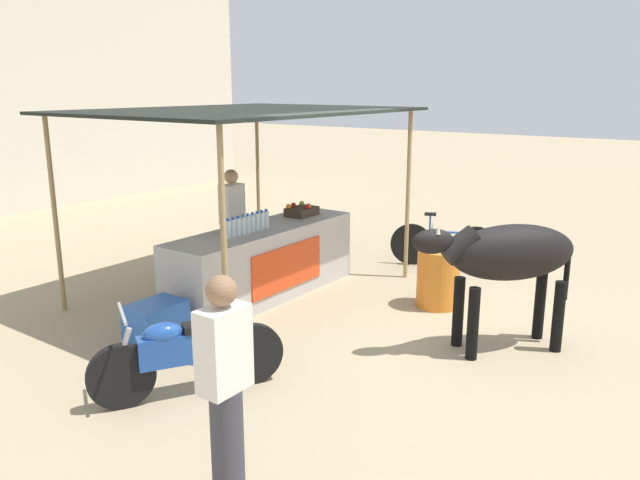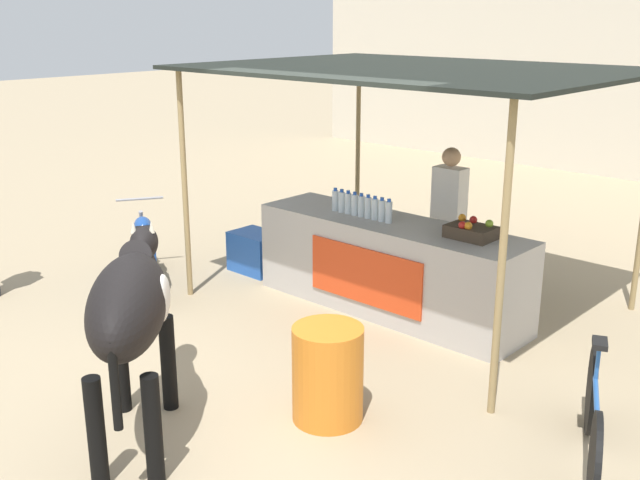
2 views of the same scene
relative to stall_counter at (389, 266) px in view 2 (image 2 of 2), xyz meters
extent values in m
plane|color=tan|center=(0.00, -2.20, -0.48)|extent=(60.00, 60.00, 0.00)
cube|color=#B2ADA8|center=(0.00, 0.00, 0.00)|extent=(3.00, 0.80, 0.96)
cube|color=red|center=(0.00, -0.41, 0.00)|extent=(1.40, 0.02, 0.58)
cube|color=black|center=(0.00, 0.30, 1.99)|extent=(4.20, 3.20, 0.04)
cylinder|color=#997F51|center=(-1.89, -1.14, 0.75)|extent=(0.06, 0.06, 2.47)
cylinder|color=#997F51|center=(1.89, -1.14, 0.75)|extent=(0.06, 0.06, 2.47)
cylinder|color=#997F51|center=(-1.89, 1.74, 0.75)|extent=(0.06, 0.06, 2.47)
cylinder|color=silver|center=(-0.71, -0.05, 0.59)|extent=(0.07, 0.07, 0.22)
cylinder|color=blue|center=(-0.71, -0.05, 0.71)|extent=(0.04, 0.04, 0.03)
cylinder|color=silver|center=(-0.62, -0.05, 0.59)|extent=(0.07, 0.07, 0.22)
cylinder|color=blue|center=(-0.62, -0.05, 0.71)|extent=(0.04, 0.04, 0.03)
cylinder|color=silver|center=(-0.53, -0.05, 0.59)|extent=(0.07, 0.07, 0.22)
cylinder|color=blue|center=(-0.53, -0.05, 0.71)|extent=(0.04, 0.04, 0.03)
cylinder|color=silver|center=(-0.44, -0.05, 0.59)|extent=(0.07, 0.07, 0.22)
cylinder|color=blue|center=(-0.44, -0.05, 0.71)|extent=(0.04, 0.04, 0.03)
cylinder|color=silver|center=(-0.35, -0.05, 0.59)|extent=(0.07, 0.07, 0.22)
cylinder|color=blue|center=(-0.35, -0.05, 0.71)|extent=(0.04, 0.04, 0.03)
cylinder|color=silver|center=(-0.26, -0.05, 0.59)|extent=(0.07, 0.07, 0.22)
cylinder|color=blue|center=(-0.26, -0.05, 0.71)|extent=(0.04, 0.04, 0.03)
cylinder|color=silver|center=(-0.17, -0.05, 0.59)|extent=(0.07, 0.07, 0.22)
cylinder|color=blue|center=(-0.17, -0.05, 0.71)|extent=(0.04, 0.04, 0.03)
cylinder|color=silver|center=(-0.08, -0.05, 0.59)|extent=(0.07, 0.07, 0.22)
cylinder|color=blue|center=(-0.08, -0.05, 0.71)|extent=(0.04, 0.04, 0.03)
cylinder|color=silver|center=(0.01, -0.05, 0.59)|extent=(0.07, 0.07, 0.22)
cylinder|color=blue|center=(0.01, -0.05, 0.71)|extent=(0.04, 0.04, 0.03)
cube|color=#3F3326|center=(0.91, 0.05, 0.54)|extent=(0.44, 0.32, 0.12)
sphere|color=orange|center=(0.74, 0.16, 0.63)|extent=(0.08, 0.08, 0.08)
sphere|color=#8CB22D|center=(1.04, 0.15, 0.63)|extent=(0.08, 0.08, 0.08)
sphere|color=orange|center=(0.94, -0.05, 0.63)|extent=(0.08, 0.08, 0.08)
sphere|color=#B21E19|center=(0.86, 0.16, 0.63)|extent=(0.08, 0.08, 0.08)
sphere|color=#B21E19|center=(0.88, -0.07, 0.63)|extent=(0.08, 0.08, 0.08)
cylinder|color=#383842|center=(0.21, 0.75, -0.04)|extent=(0.22, 0.22, 0.88)
cube|color=silver|center=(0.21, 0.75, 0.68)|extent=(0.34, 0.20, 0.56)
sphere|color=tan|center=(0.21, 0.75, 1.07)|extent=(0.20, 0.20, 0.20)
cube|color=blue|center=(-1.93, -0.10, -0.24)|extent=(0.60, 0.44, 0.48)
cylinder|color=orange|center=(1.01, -2.07, -0.10)|extent=(0.54, 0.54, 0.75)
ellipsoid|color=black|center=(0.23, -3.26, 0.60)|extent=(1.39, 1.33, 0.60)
cylinder|color=black|center=(-0.26, -3.06, -0.09)|extent=(0.12, 0.12, 0.78)
cylinder|color=black|center=(-0.02, -2.79, -0.09)|extent=(0.12, 0.12, 0.78)
cylinder|color=black|center=(0.47, -3.72, -0.09)|extent=(0.12, 0.12, 0.78)
cylinder|color=black|center=(0.71, -3.45, -0.09)|extent=(0.12, 0.12, 0.78)
cylinder|color=black|center=(-0.22, -2.86, 0.71)|extent=(0.49, 0.48, 0.41)
ellipsoid|color=black|center=(-0.44, -2.66, 0.77)|extent=(0.47, 0.46, 0.26)
cone|color=beige|center=(-0.47, -2.72, 0.91)|extent=(0.05, 0.05, 0.10)
cone|color=beige|center=(-0.38, -2.62, 0.91)|extent=(0.05, 0.05, 0.10)
cylinder|color=black|center=(0.72, -3.70, 0.33)|extent=(0.06, 0.06, 0.60)
ellipsoid|color=silver|center=(0.30, -3.03, 0.60)|extent=(0.39, 0.37, 0.32)
cylinder|color=black|center=(-3.03, -0.95, -0.18)|extent=(0.56, 0.38, 0.60)
cylinder|color=black|center=(-2.00, -1.57, -0.18)|extent=(0.56, 0.38, 0.60)
cube|color=#1E4799|center=(-2.52, -1.26, 0.00)|extent=(0.86, 0.62, 0.28)
ellipsoid|color=#1E4799|center=(-2.71, -1.15, 0.16)|extent=(0.41, 0.36, 0.20)
cube|color=black|center=(-2.36, -1.36, 0.16)|extent=(0.47, 0.38, 0.10)
cylinder|color=#99999E|center=(-2.99, -0.98, 0.40)|extent=(0.31, 0.49, 0.03)
cylinder|color=#99999E|center=(-3.01, -0.96, 0.02)|extent=(0.20, 0.15, 0.49)
cylinder|color=black|center=(2.97, -1.79, -0.15)|extent=(0.31, 0.62, 0.66)
cylinder|color=black|center=(2.56, -0.88, -0.15)|extent=(0.31, 0.62, 0.66)
cylinder|color=#2659A5|center=(2.76, -1.33, 0.07)|extent=(0.38, 0.79, 0.04)
cylinder|color=#2659A5|center=(2.67, -1.13, 0.19)|extent=(0.03, 0.03, 0.28)
cube|color=black|center=(2.67, -1.13, 0.35)|extent=(0.17, 0.21, 0.04)
camera|label=1|loc=(-6.09, -5.30, 2.31)|focal=35.00mm
camera|label=2|loc=(4.43, -5.89, 2.52)|focal=42.00mm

